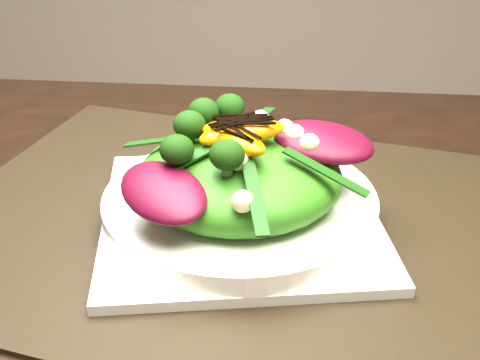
# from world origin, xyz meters

# --- Properties ---
(dining_table) EXTENTS (1.60, 0.90, 0.75)m
(dining_table) POSITION_xyz_m (0.00, 0.00, 0.73)
(dining_table) COLOR black
(dining_table) RESTS_ON floor
(placemat) EXTENTS (0.64, 0.54, 0.00)m
(placemat) POSITION_xyz_m (0.20, 0.08, 0.75)
(placemat) COLOR black
(placemat) RESTS_ON dining_table
(plate_base) EXTENTS (0.29, 0.29, 0.01)m
(plate_base) POSITION_xyz_m (0.20, 0.08, 0.76)
(plate_base) COLOR silver
(plate_base) RESTS_ON placemat
(salad_bowl) EXTENTS (0.32, 0.32, 0.02)m
(salad_bowl) POSITION_xyz_m (0.20, 0.08, 0.77)
(salad_bowl) COLOR white
(salad_bowl) RESTS_ON plate_base
(lettuce_mound) EXTENTS (0.19, 0.19, 0.06)m
(lettuce_mound) POSITION_xyz_m (0.20, 0.08, 0.80)
(lettuce_mound) COLOR #317115
(lettuce_mound) RESTS_ON salad_bowl
(radicchio_leaf) EXTENTS (0.10, 0.07, 0.02)m
(radicchio_leaf) POSITION_xyz_m (0.27, 0.10, 0.83)
(radicchio_leaf) COLOR #3F0617
(radicchio_leaf) RESTS_ON lettuce_mound
(orange_segment) EXTENTS (0.07, 0.03, 0.02)m
(orange_segment) POSITION_xyz_m (0.18, 0.11, 0.84)
(orange_segment) COLOR #CA6703
(orange_segment) RESTS_ON lettuce_mound
(broccoli_floret) EXTENTS (0.05, 0.05, 0.04)m
(broccoli_floret) POSITION_xyz_m (0.14, 0.11, 0.85)
(broccoli_floret) COLOR black
(broccoli_floret) RESTS_ON lettuce_mound
(macadamia_nut) EXTENTS (0.02, 0.02, 0.02)m
(macadamia_nut) POSITION_xyz_m (0.22, 0.04, 0.84)
(macadamia_nut) COLOR #FCF5B1
(macadamia_nut) RESTS_ON lettuce_mound
(balsamic_drizzle) EXTENTS (0.04, 0.01, 0.00)m
(balsamic_drizzle) POSITION_xyz_m (0.18, 0.11, 0.85)
(balsamic_drizzle) COLOR black
(balsamic_drizzle) RESTS_ON orange_segment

